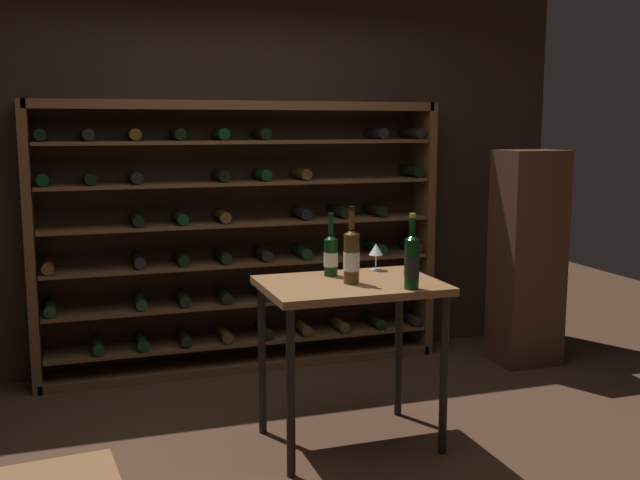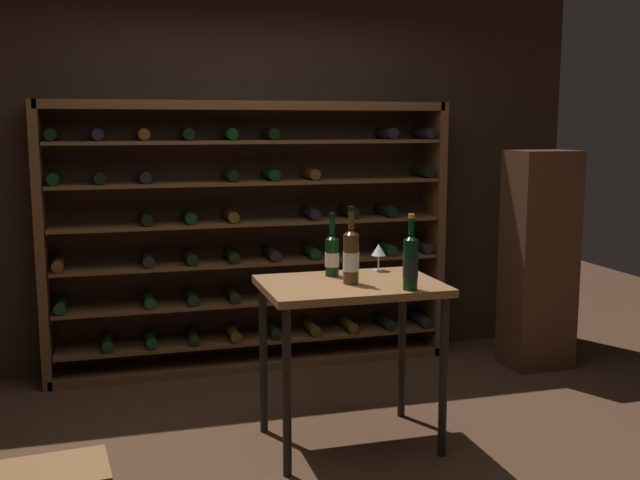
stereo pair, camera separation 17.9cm
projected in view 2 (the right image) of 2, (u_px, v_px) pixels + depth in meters
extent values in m
plane|color=#472D1E|center=(306.00, 465.00, 3.81)|extent=(9.70, 9.70, 0.00)
cube|color=#332319|center=(239.00, 168.00, 5.36)|extent=(5.10, 0.10, 2.80)
cube|color=brown|center=(41.00, 246.00, 4.87)|extent=(0.06, 0.32, 1.87)
cube|color=brown|center=(433.00, 229.00, 5.62)|extent=(0.06, 0.32, 1.87)
cube|color=brown|center=(249.00, 106.00, 5.10)|extent=(2.76, 0.32, 0.06)
cube|color=brown|center=(253.00, 361.00, 5.38)|extent=(2.76, 0.32, 0.06)
cube|color=brown|center=(253.00, 338.00, 5.35)|extent=(2.68, 0.32, 0.02)
cylinder|color=black|center=(107.00, 342.00, 5.07)|extent=(0.08, 0.30, 0.08)
cylinder|color=black|center=(150.00, 338.00, 5.15)|extent=(0.08, 0.30, 0.08)
cylinder|color=black|center=(192.00, 335.00, 5.23)|extent=(0.08, 0.30, 0.08)
cylinder|color=#4C3314|center=(233.00, 332.00, 5.31)|extent=(0.08, 0.30, 0.08)
cylinder|color=black|center=(272.00, 329.00, 5.38)|extent=(0.08, 0.30, 0.08)
cylinder|color=#4C3314|center=(310.00, 326.00, 5.46)|extent=(0.08, 0.30, 0.08)
cylinder|color=#4C3314|center=(347.00, 323.00, 5.54)|extent=(0.08, 0.30, 0.08)
cylinder|color=black|center=(384.00, 321.00, 5.61)|extent=(0.08, 0.30, 0.08)
cylinder|color=black|center=(419.00, 318.00, 5.69)|extent=(0.08, 0.30, 0.08)
cube|color=brown|center=(252.00, 300.00, 5.31)|extent=(2.68, 0.32, 0.02)
cylinder|color=black|center=(61.00, 304.00, 4.95)|extent=(0.08, 0.30, 0.08)
cylinder|color=black|center=(149.00, 299.00, 5.11)|extent=(0.08, 0.30, 0.08)
cylinder|color=black|center=(191.00, 296.00, 5.19)|extent=(0.08, 0.30, 0.08)
cylinder|color=black|center=(232.00, 294.00, 5.26)|extent=(0.08, 0.30, 0.08)
cylinder|color=black|center=(272.00, 291.00, 5.34)|extent=(0.08, 0.30, 0.08)
cylinder|color=black|center=(310.00, 289.00, 5.42)|extent=(0.08, 0.30, 0.08)
cylinder|color=#4C3314|center=(348.00, 287.00, 5.50)|extent=(0.08, 0.30, 0.08)
cylinder|color=black|center=(384.00, 284.00, 5.57)|extent=(0.08, 0.30, 0.08)
cylinder|color=black|center=(420.00, 282.00, 5.65)|extent=(0.08, 0.30, 0.08)
cube|color=brown|center=(252.00, 261.00, 5.27)|extent=(2.68, 0.32, 0.02)
cylinder|color=#4C3314|center=(59.00, 263.00, 4.91)|extent=(0.08, 0.30, 0.08)
cylinder|color=black|center=(148.00, 259.00, 5.07)|extent=(0.08, 0.30, 0.08)
cylinder|color=black|center=(190.00, 257.00, 5.14)|extent=(0.08, 0.30, 0.08)
cylinder|color=black|center=(231.00, 255.00, 5.22)|extent=(0.08, 0.30, 0.08)
cylinder|color=black|center=(271.00, 253.00, 5.30)|extent=(0.08, 0.30, 0.08)
cylinder|color=black|center=(310.00, 251.00, 5.38)|extent=(0.08, 0.30, 0.08)
cylinder|color=black|center=(385.00, 247.00, 5.53)|extent=(0.08, 0.30, 0.08)
cylinder|color=black|center=(420.00, 246.00, 5.61)|extent=(0.08, 0.30, 0.08)
cube|color=brown|center=(251.00, 222.00, 5.23)|extent=(2.68, 0.32, 0.02)
cylinder|color=black|center=(146.00, 218.00, 5.02)|extent=(0.08, 0.30, 0.08)
cylinder|color=black|center=(189.00, 216.00, 5.10)|extent=(0.08, 0.30, 0.08)
cylinder|color=#4C3314|center=(231.00, 215.00, 5.18)|extent=(0.08, 0.30, 0.08)
cylinder|color=black|center=(310.00, 212.00, 5.33)|extent=(0.08, 0.30, 0.08)
cylinder|color=black|center=(348.00, 211.00, 5.41)|extent=(0.08, 0.30, 0.08)
cylinder|color=black|center=(385.00, 210.00, 5.49)|extent=(0.08, 0.30, 0.08)
cube|color=brown|center=(250.00, 182.00, 5.18)|extent=(2.68, 0.32, 0.02)
cylinder|color=black|center=(54.00, 178.00, 4.83)|extent=(0.08, 0.30, 0.08)
cylinder|color=black|center=(100.00, 177.00, 4.90)|extent=(0.08, 0.30, 0.08)
cylinder|color=black|center=(145.00, 176.00, 4.98)|extent=(0.08, 0.30, 0.08)
cylinder|color=black|center=(230.00, 175.00, 5.14)|extent=(0.08, 0.30, 0.08)
cylinder|color=black|center=(270.00, 174.00, 5.21)|extent=(0.08, 0.30, 0.08)
cylinder|color=#4C3314|center=(310.00, 173.00, 5.29)|extent=(0.08, 0.30, 0.08)
cylinder|color=black|center=(422.00, 171.00, 5.52)|extent=(0.08, 0.30, 0.08)
cube|color=brown|center=(250.00, 142.00, 5.14)|extent=(2.68, 0.32, 0.02)
cylinder|color=black|center=(52.00, 134.00, 4.79)|extent=(0.08, 0.30, 0.08)
cylinder|color=black|center=(98.00, 134.00, 4.86)|extent=(0.08, 0.30, 0.08)
cylinder|color=#4C3314|center=(143.00, 134.00, 4.94)|extent=(0.08, 0.30, 0.08)
cylinder|color=black|center=(187.00, 134.00, 5.02)|extent=(0.08, 0.30, 0.08)
cylinder|color=black|center=(229.00, 134.00, 5.09)|extent=(0.08, 0.30, 0.08)
cylinder|color=black|center=(270.00, 134.00, 5.17)|extent=(0.08, 0.30, 0.08)
cylinder|color=black|center=(386.00, 133.00, 5.40)|extent=(0.08, 0.30, 0.08)
cylinder|color=black|center=(423.00, 133.00, 5.48)|extent=(0.08, 0.30, 0.08)
cube|color=brown|center=(350.00, 286.00, 3.94)|extent=(0.93, 0.66, 0.04)
cylinder|color=black|center=(287.00, 393.00, 3.63)|extent=(0.04, 0.04, 0.85)
cylinder|color=black|center=(443.00, 377.00, 3.86)|extent=(0.04, 0.04, 0.85)
cylinder|color=black|center=(263.00, 358.00, 4.17)|extent=(0.04, 0.04, 0.85)
cylinder|color=black|center=(402.00, 346.00, 4.39)|extent=(0.04, 0.04, 0.85)
cube|color=#4C2D1E|center=(539.00, 260.00, 5.29)|extent=(0.44, 0.36, 1.53)
cylinder|color=#4C3314|center=(351.00, 259.00, 3.88)|extent=(0.08, 0.08, 0.26)
cone|color=#4C3314|center=(351.00, 232.00, 3.86)|extent=(0.08, 0.08, 0.03)
cylinder|color=#4C3314|center=(351.00, 220.00, 3.85)|extent=(0.03, 0.03, 0.10)
cylinder|color=black|center=(351.00, 209.00, 3.84)|extent=(0.03, 0.03, 0.02)
cylinder|color=silver|center=(351.00, 262.00, 3.89)|extent=(0.08, 0.08, 0.10)
cylinder|color=black|center=(332.00, 258.00, 4.09)|extent=(0.07, 0.07, 0.20)
cone|color=black|center=(332.00, 237.00, 4.07)|extent=(0.07, 0.07, 0.03)
cylinder|color=black|center=(332.00, 226.00, 4.06)|extent=(0.03, 0.03, 0.10)
cylinder|color=black|center=(332.00, 215.00, 4.05)|extent=(0.03, 0.03, 0.02)
cylinder|color=silver|center=(332.00, 259.00, 4.09)|extent=(0.08, 0.08, 0.08)
cylinder|color=black|center=(411.00, 265.00, 3.74)|extent=(0.07, 0.07, 0.25)
cone|color=black|center=(411.00, 237.00, 3.72)|extent=(0.07, 0.07, 0.03)
cylinder|color=black|center=(411.00, 227.00, 3.71)|extent=(0.03, 0.03, 0.08)
cylinder|color=#B7932D|center=(411.00, 216.00, 3.70)|extent=(0.03, 0.03, 0.02)
cylinder|color=black|center=(410.00, 267.00, 3.74)|extent=(0.08, 0.08, 0.10)
cylinder|color=silver|center=(378.00, 270.00, 4.25)|extent=(0.07, 0.07, 0.00)
cylinder|color=silver|center=(378.00, 263.00, 4.24)|extent=(0.01, 0.01, 0.08)
cone|color=silver|center=(379.00, 250.00, 4.23)|extent=(0.08, 0.08, 0.06)
cylinder|color=#590A14|center=(379.00, 252.00, 4.23)|extent=(0.04, 0.04, 0.02)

